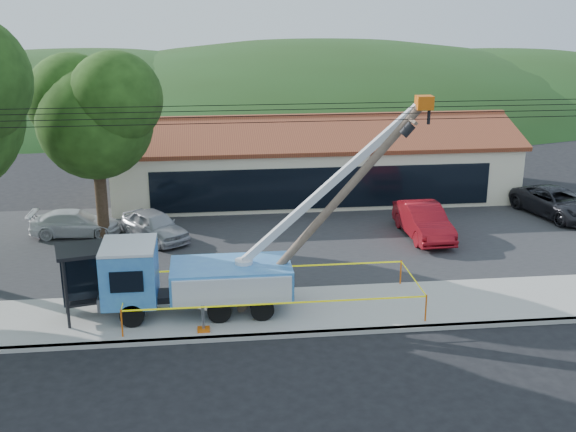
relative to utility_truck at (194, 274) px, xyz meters
The scene contains 17 objects.
ground 5.25m from the utility_truck, 58.16° to the right, with size 120.00×120.00×0.00m, color black.
curb 3.73m from the utility_truck, 39.17° to the right, with size 60.00×0.25×0.15m, color #A7A39C.
sidewalk 3.06m from the utility_truck, ahead, with size 60.00×4.00×0.15m, color #A7A39C.
parking_lot 8.33m from the utility_truck, 71.20° to the left, with size 60.00×12.00×0.10m, color #28282B.
strip_mall 17.08m from the utility_truck, 67.12° to the left, with size 22.50×8.53×4.67m.
tree_lot 10.81m from the utility_truck, 116.49° to the left, with size 6.30×5.60×8.94m.
hill_west 52.26m from the utility_truck, 103.69° to the left, with size 78.40×56.00×28.00m, color #223D16.
hill_center 52.33m from the utility_truck, 76.02° to the left, with size 89.60×64.00×32.00m, color #223D16.
hill_east 60.36m from the utility_truck, 57.25° to the left, with size 72.80×52.00×26.00m, color #223D16.
utility_truck is the anchor object (origin of this frame).
leaning_pole 5.87m from the utility_truck, ahead, with size 6.78×1.68×7.75m.
bus_shelter 3.44m from the utility_truck, behind, with size 3.06×2.26×2.66m.
caution_tape 2.95m from the utility_truck, ahead, with size 10.67×3.46×1.00m.
car_silver 8.69m from the utility_truck, 103.13° to the left, with size 1.65×4.09×1.39m, color #A8A9AF.
car_red 13.08m from the utility_truck, 33.93° to the left, with size 1.68×4.81×1.59m, color maroon.
car_white 11.12m from the utility_truck, 121.66° to the left, with size 1.73×4.25×1.23m, color silver.
car_dark 21.03m from the utility_truck, 27.32° to the left, with size 2.42×5.24×1.46m, color black.
Camera 1 is at (-2.01, -20.19, 11.52)m, focal length 45.00 mm.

